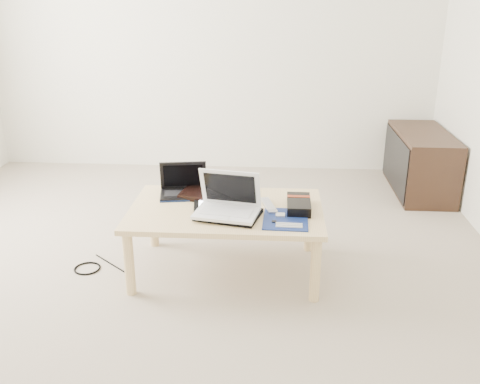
# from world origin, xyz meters

# --- Properties ---
(ground) EXTENTS (4.00, 4.00, 0.00)m
(ground) POSITION_xyz_m (0.00, 0.00, 0.00)
(ground) COLOR #B7A894
(ground) RESTS_ON ground
(coffee_table) EXTENTS (1.10, 0.70, 0.40)m
(coffee_table) POSITION_xyz_m (0.31, -0.00, 0.35)
(coffee_table) COLOR #E7C68B
(coffee_table) RESTS_ON ground
(media_cabinet) EXTENTS (0.41, 0.90, 0.50)m
(media_cabinet) POSITION_xyz_m (1.77, 1.45, 0.25)
(media_cabinet) COLOR #372116
(media_cabinet) RESTS_ON ground
(book) EXTENTS (0.38, 0.34, 0.03)m
(book) POSITION_xyz_m (0.21, 0.20, 0.42)
(book) COLOR black
(book) RESTS_ON coffee_table
(netbook) EXTENTS (0.31, 0.25, 0.20)m
(netbook) POSITION_xyz_m (0.04, 0.20, 0.44)
(netbook) COLOR black
(netbook) RESTS_ON coffee_table
(tablet) EXTENTS (0.31, 0.25, 0.02)m
(tablet) POSITION_xyz_m (0.27, 0.00, 0.41)
(tablet) COLOR black
(tablet) RESTS_ON coffee_table
(remote) EXTENTS (0.11, 0.23, 0.02)m
(remote) POSITION_xyz_m (0.56, 0.03, 0.41)
(remote) COLOR #B8B7BC
(remote) RESTS_ON coffee_table
(neoprene_sleeve) EXTENTS (0.38, 0.31, 0.02)m
(neoprene_sleeve) POSITION_xyz_m (0.34, -0.12, 0.41)
(neoprene_sleeve) COLOR black
(neoprene_sleeve) RESTS_ON coffee_table
(white_laptop) EXTENTS (0.38, 0.30, 0.24)m
(white_laptop) POSITION_xyz_m (0.33, -0.11, 0.47)
(white_laptop) COLOR white
(white_laptop) RESTS_ON neoprene_sleeve
(motherboard) EXTENTS (0.25, 0.31, 0.01)m
(motherboard) POSITION_xyz_m (0.65, -0.15, 0.40)
(motherboard) COLOR navy
(motherboard) RESTS_ON coffee_table
(gpu_box) EXTENTS (0.13, 0.26, 0.06)m
(gpu_box) POSITION_xyz_m (0.73, 0.01, 0.43)
(gpu_box) COLOR black
(gpu_box) RESTS_ON coffee_table
(cable_coil) EXTENTS (0.13, 0.13, 0.01)m
(cable_coil) POSITION_xyz_m (0.23, -0.00, 0.41)
(cable_coil) COLOR black
(cable_coil) RESTS_ON coffee_table
(floor_cable_coil) EXTENTS (0.21, 0.21, 0.01)m
(floor_cable_coil) POSITION_xyz_m (-0.52, -0.05, 0.01)
(floor_cable_coil) COLOR black
(floor_cable_coil) RESTS_ON ground
(floor_cable_trail) EXTENTS (0.25, 0.21, 0.01)m
(floor_cable_trail) POSITION_xyz_m (-0.40, 0.02, 0.00)
(floor_cable_trail) COLOR black
(floor_cable_trail) RESTS_ON ground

